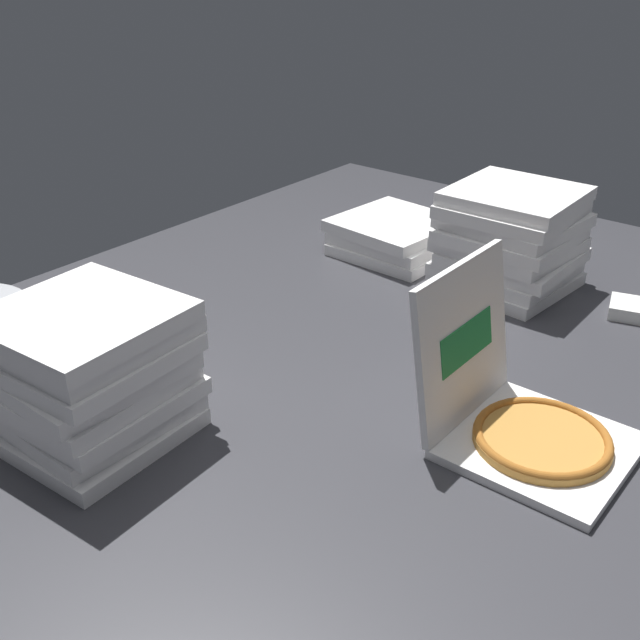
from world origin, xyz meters
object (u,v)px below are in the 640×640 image
(pizza_stack_center_far, at_px, (511,239))
(water_bottle_1, at_px, (4,362))
(water_bottle_4, at_px, (61,348))
(pizza_stack_left_near, at_px, (397,236))
(pizza_stack_right_mid, at_px, (89,372))
(napkin_pile, at_px, (631,309))
(open_pizza_box, at_px, (519,414))

(pizza_stack_center_far, bearing_deg, water_bottle_1, 156.15)
(water_bottle_4, bearing_deg, pizza_stack_left_near, -6.31)
(pizza_stack_right_mid, distance_m, napkin_pile, 1.56)
(pizza_stack_center_far, distance_m, water_bottle_1, 1.52)
(pizza_stack_center_far, xyz_separation_m, water_bottle_4, (-1.26, 0.57, -0.04))
(open_pizza_box, height_order, water_bottle_4, open_pizza_box)
(open_pizza_box, xyz_separation_m, pizza_stack_center_far, (0.75, 0.41, 0.08))
(water_bottle_1, xyz_separation_m, water_bottle_4, (0.13, -0.04, 0.00))
(open_pizza_box, height_order, water_bottle_1, open_pizza_box)
(napkin_pile, bearing_deg, pizza_stack_right_mid, 151.14)
(napkin_pile, bearing_deg, water_bottle_4, 143.33)
(pizza_stack_left_near, bearing_deg, pizza_stack_center_far, -90.82)
(open_pizza_box, relative_size, pizza_stack_center_far, 1.06)
(water_bottle_1, bearing_deg, pizza_stack_center_far, -23.85)
(pizza_stack_right_mid, distance_m, water_bottle_1, 0.27)
(water_bottle_1, bearing_deg, water_bottle_4, -18.87)
(napkin_pile, bearing_deg, pizza_stack_left_near, 91.84)
(pizza_stack_left_near, relative_size, pizza_stack_right_mid, 0.99)
(water_bottle_1, relative_size, napkin_pile, 1.96)
(water_bottle_1, bearing_deg, pizza_stack_right_mid, -76.60)
(pizza_stack_left_near, relative_size, pizza_stack_center_far, 0.99)
(pizza_stack_right_mid, bearing_deg, open_pizza_box, -53.21)
(water_bottle_4, height_order, napkin_pile, water_bottle_4)
(open_pizza_box, xyz_separation_m, pizza_stack_left_near, (0.76, 0.84, -0.02))
(open_pizza_box, xyz_separation_m, napkin_pile, (0.79, 0.02, -0.05))
(pizza_stack_left_near, distance_m, pizza_stack_right_mid, 1.34)
(water_bottle_1, height_order, napkin_pile, water_bottle_1)
(pizza_stack_left_near, relative_size, napkin_pile, 3.31)
(open_pizza_box, bearing_deg, pizza_stack_left_near, 47.78)
(napkin_pile, bearing_deg, open_pizza_box, -178.85)
(pizza_stack_left_near, bearing_deg, open_pizza_box, -132.22)
(open_pizza_box, bearing_deg, water_bottle_4, 117.35)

